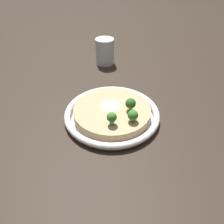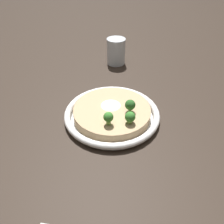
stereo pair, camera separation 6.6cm
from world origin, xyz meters
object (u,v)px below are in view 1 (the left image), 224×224
at_px(broccoli_left, 112,118).
at_px(drinking_glass, 105,51).
at_px(risotto_bowl, 112,113).
at_px(broccoli_front_left, 133,116).
at_px(broccoli_front, 131,104).

xyz_separation_m(broccoli_left, drinking_glass, (0.39, 0.21, -0.00)).
bearing_deg(drinking_glass, broccoli_left, -151.04).
xyz_separation_m(risotto_bowl, broccoli_left, (-0.06, -0.03, 0.04)).
xyz_separation_m(broccoli_front_left, drinking_glass, (0.35, 0.26, -0.00)).
xyz_separation_m(risotto_bowl, drinking_glass, (0.32, 0.18, 0.04)).
relative_size(broccoli_front_left, drinking_glass, 0.32).
xyz_separation_m(risotto_bowl, broccoli_front_left, (-0.03, -0.08, 0.04)).
distance_m(broccoli_left, broccoli_front, 0.08).
xyz_separation_m(broccoli_left, broccoli_front, (0.08, -0.02, 0.00)).
height_order(risotto_bowl, broccoli_front_left, broccoli_front_left).
height_order(broccoli_front, drinking_glass, drinking_glass).
bearing_deg(broccoli_left, risotto_bowl, 24.63).
bearing_deg(drinking_glass, broccoli_front, -142.44).
height_order(risotto_bowl, drinking_glass, drinking_glass).
xyz_separation_m(broccoli_left, broccoli_front_left, (0.04, -0.05, -0.00)).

